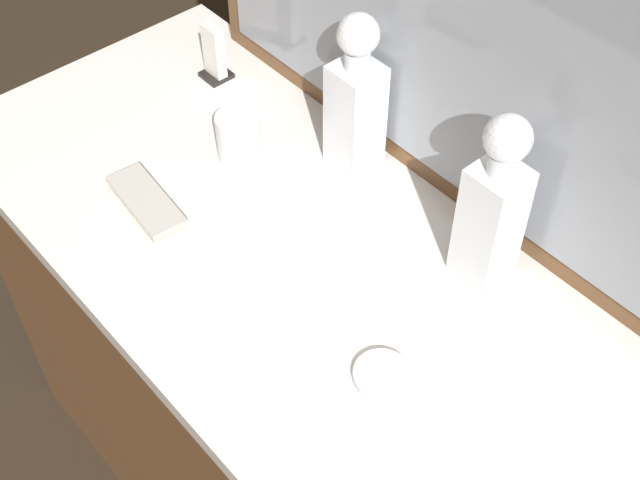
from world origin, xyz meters
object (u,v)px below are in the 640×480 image
Objects in this scene: crystal_decanter_far_right at (356,107)px; porcelain_dish at (382,375)px; napkin_holder at (214,56)px; crystal_decanter_far_left at (492,214)px; crystal_tumbler_right at (239,139)px; silver_brush_rear at (146,203)px.

porcelain_dish is (0.35, -0.27, -0.11)m from crystal_decanter_far_right.
crystal_decanter_far_right is 0.35m from napkin_holder.
crystal_decanter_far_left is 3.33× the size of crystal_tumbler_right.
porcelain_dish is 0.74× the size of napkin_holder.
silver_brush_rear is at bearing -144.74° from crystal_decanter_far_left.
silver_brush_rear is 0.49m from porcelain_dish.
crystal_decanter_far_left is 1.75× the size of silver_brush_rear.
napkin_holder is at bearing -178.28° from crystal_decanter_far_left.
crystal_tumbler_right is 1.09× the size of porcelain_dish.
silver_brush_rear is (-0.44, -0.31, -0.11)m from crystal_decanter_far_left.
crystal_decanter_far_left is 0.28m from porcelain_dish.
crystal_decanter_far_left reaches higher than crystal_tumbler_right.
crystal_decanter_far_right reaches higher than silver_brush_rear.
porcelain_dish is (0.48, 0.06, -0.01)m from silver_brush_rear.
silver_brush_rear is at bearing -172.67° from porcelain_dish.
crystal_decanter_far_right is 0.97× the size of crystal_decanter_far_left.
crystal_tumbler_right is 0.19m from silver_brush_rear.
crystal_tumbler_right is at bearing 89.57° from silver_brush_rear.
silver_brush_rear is at bearing -111.98° from crystal_decanter_far_right.
porcelain_dish is at bearing -80.23° from crystal_decanter_far_left.
crystal_decanter_far_right is 3.53× the size of porcelain_dish.
crystal_decanter_far_right reaches higher than napkin_holder.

